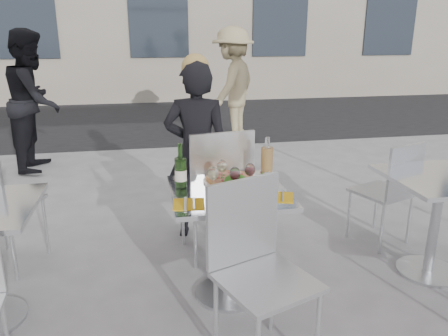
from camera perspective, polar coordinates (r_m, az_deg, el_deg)
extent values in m
plane|color=slate|center=(3.08, 0.54, -16.14)|extent=(80.00, 80.00, 0.00)
cube|color=black|center=(9.19, -7.43, 6.62)|extent=(24.00, 5.00, 0.00)
cylinder|color=#B7BABF|center=(3.07, 0.54, -15.95)|extent=(0.44, 0.44, 0.02)
cylinder|color=#B7BABF|center=(2.89, 0.56, -10.01)|extent=(0.07, 0.07, 0.72)
cube|color=silver|center=(2.74, 0.58, -3.22)|extent=(0.72, 0.72, 0.03)
cylinder|color=#B7BABF|center=(3.63, 25.02, -12.08)|extent=(0.44, 0.44, 0.02)
cylinder|color=#B7BABF|center=(3.48, 25.77, -6.91)|extent=(0.07, 0.07, 0.72)
cube|color=silver|center=(3.36, 26.58, -1.20)|extent=(0.72, 0.72, 0.03)
cylinder|color=silver|center=(3.71, 0.69, -5.56)|extent=(0.03, 0.03, 0.50)
cylinder|color=silver|center=(3.61, -5.41, -6.32)|extent=(0.03, 0.03, 0.50)
cylinder|color=silver|center=(3.37, 2.94, -8.10)|extent=(0.03, 0.03, 0.50)
cylinder|color=silver|center=(3.26, -3.78, -9.05)|extent=(0.03, 0.03, 0.50)
cube|color=silver|center=(3.38, -1.42, -3.13)|extent=(0.53, 0.53, 0.03)
cube|color=silver|center=(3.08, -0.18, 0.09)|extent=(0.47, 0.09, 0.50)
cylinder|color=silver|center=(2.43, 12.12, -20.10)|extent=(0.03, 0.03, 0.47)
cylinder|color=silver|center=(2.48, -1.05, -18.77)|extent=(0.03, 0.03, 0.47)
cylinder|color=silver|center=(2.66, 6.28, -16.13)|extent=(0.03, 0.03, 0.47)
cube|color=silver|center=(2.30, 5.62, -14.61)|extent=(0.57, 0.57, 0.03)
cube|color=silver|center=(2.34, 2.50, -6.94)|extent=(0.42, 0.18, 0.47)
cylinder|color=silver|center=(3.72, -22.24, -7.07)|extent=(0.03, 0.03, 0.48)
cylinder|color=silver|center=(3.95, -26.85, -6.28)|extent=(0.03, 0.03, 0.48)
cylinder|color=silver|center=(3.45, -25.88, -9.51)|extent=(0.03, 0.03, 0.48)
cube|color=silver|center=(3.61, -26.93, -4.17)|extent=(0.59, 0.59, 0.03)
cylinder|color=silver|center=(2.66, -26.53, -18.77)|extent=(0.02, 0.02, 0.42)
cylinder|color=silver|center=(4.13, 19.22, -4.73)|extent=(0.02, 0.02, 0.43)
cylinder|color=silver|center=(3.88, 15.95, -5.82)|extent=(0.02, 0.02, 0.43)
cylinder|color=silver|center=(3.94, 23.03, -6.23)|extent=(0.02, 0.02, 0.43)
cylinder|color=silver|center=(3.68, 19.85, -7.51)|extent=(0.02, 0.02, 0.43)
cube|color=silver|center=(3.82, 19.85, -2.95)|extent=(0.52, 0.52, 0.02)
cube|color=silver|center=(3.64, 22.63, -0.47)|extent=(0.38, 0.16, 0.43)
imported|color=black|center=(3.62, -3.55, 2.07)|extent=(0.61, 0.47, 1.49)
imported|color=black|center=(6.00, -23.58, 8.04)|extent=(0.69, 0.87, 1.74)
imported|color=tan|center=(6.84, 1.15, 10.63)|extent=(1.20, 1.32, 1.78)
cylinder|color=tan|center=(2.58, 1.36, -4.02)|extent=(0.31, 0.31, 0.02)
cylinder|color=tan|center=(2.57, 1.36, -3.81)|extent=(0.27, 0.27, 0.00)
cylinder|color=white|center=(2.89, 0.81, -1.67)|extent=(0.36, 0.36, 0.01)
cylinder|color=tan|center=(2.88, 0.81, -1.38)|extent=(0.32, 0.32, 0.02)
cylinder|color=tan|center=(2.88, 0.81, -1.20)|extent=(0.28, 0.28, 0.00)
cylinder|color=white|center=(2.78, 1.55, -2.47)|extent=(0.22, 0.22, 0.01)
ellipsoid|color=#1A6318|center=(2.76, 1.56, -1.71)|extent=(0.15, 0.15, 0.08)
sphere|color=#B21914|center=(2.79, 2.28, -1.33)|extent=(0.03, 0.03, 0.03)
cylinder|color=#2D5A22|center=(2.74, -5.67, -0.73)|extent=(0.07, 0.07, 0.20)
cone|color=#2D5A22|center=(2.71, -5.73, 1.28)|extent=(0.07, 0.07, 0.03)
cylinder|color=#2D5A22|center=(2.70, -5.76, 2.20)|extent=(0.03, 0.03, 0.10)
cylinder|color=silver|center=(2.75, -5.66, -0.92)|extent=(0.07, 0.08, 0.07)
cylinder|color=tan|center=(2.92, 5.62, 0.59)|extent=(0.08, 0.08, 0.22)
cylinder|color=white|center=(2.88, 5.70, 3.26)|extent=(0.03, 0.03, 0.08)
cylinder|color=white|center=(2.79, 5.33, -1.59)|extent=(0.06, 0.06, 0.09)
cylinder|color=silver|center=(2.77, 5.36, -0.56)|extent=(0.06, 0.06, 0.02)
cylinder|color=white|center=(2.73, -1.41, -2.94)|extent=(0.06, 0.06, 0.00)
cylinder|color=white|center=(2.71, -1.42, -2.09)|extent=(0.01, 0.01, 0.09)
ellipsoid|color=white|center=(2.69, -1.43, -0.69)|extent=(0.07, 0.07, 0.08)
ellipsoid|color=beige|center=(2.69, -1.43, -0.89)|extent=(0.05, 0.05, 0.05)
cylinder|color=white|center=(2.87, -0.27, -1.89)|extent=(0.06, 0.06, 0.00)
cylinder|color=white|center=(2.85, -0.27, -1.08)|extent=(0.01, 0.01, 0.09)
ellipsoid|color=white|center=(2.83, -0.27, 0.26)|extent=(0.07, 0.07, 0.08)
ellipsoid|color=beige|center=(2.84, -0.27, 0.07)|extent=(0.05, 0.05, 0.05)
cylinder|color=white|center=(2.72, 1.40, -2.98)|extent=(0.06, 0.06, 0.00)
cylinder|color=white|center=(2.71, 1.41, -2.12)|extent=(0.01, 0.01, 0.09)
ellipsoid|color=white|center=(2.69, 1.42, -0.72)|extent=(0.07, 0.07, 0.08)
ellipsoid|color=#43090C|center=(2.69, 1.42, -0.92)|extent=(0.05, 0.05, 0.05)
cylinder|color=white|center=(2.80, 3.37, -2.41)|extent=(0.06, 0.06, 0.00)
cylinder|color=white|center=(2.79, 3.38, -1.58)|extent=(0.01, 0.01, 0.09)
ellipsoid|color=white|center=(2.76, 3.41, -0.21)|extent=(0.07, 0.07, 0.08)
ellipsoid|color=#43090C|center=(2.77, 3.41, -0.41)|extent=(0.05, 0.05, 0.05)
cube|color=gold|center=(2.52, -4.63, -4.71)|extent=(0.20, 0.20, 0.00)
cube|color=#B7BABF|center=(2.52, -5.08, -4.65)|extent=(0.04, 0.20, 0.00)
cube|color=#B7BABF|center=(2.53, -3.95, -4.58)|extent=(0.03, 0.18, 0.00)
cube|color=gold|center=(2.64, 7.08, -3.76)|extent=(0.23, 0.23, 0.00)
cube|color=#B7BABF|center=(2.64, 6.67, -3.71)|extent=(0.08, 0.19, 0.00)
cube|color=#B7BABF|center=(2.65, 7.71, -3.63)|extent=(0.07, 0.17, 0.00)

